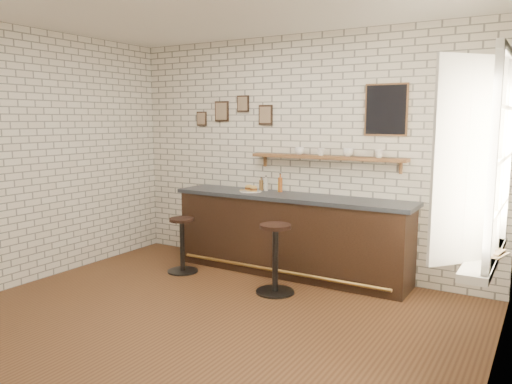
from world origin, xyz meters
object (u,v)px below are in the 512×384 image
bitters_bottle_brown (261,185)px  condiment_bottle_yellow (280,187)px  bar_stool_left (182,243)px  shelf_cup_c (348,152)px  ciabatta_sandwich (251,188)px  bitters_bottle_white (266,185)px  bar_counter (290,234)px  shelf_cup_a (299,151)px  shelf_cup_b (321,152)px  sandwich_plate (251,191)px  bar_stool_right (275,256)px  book_upper (482,250)px  shelf_cup_d (379,154)px  bitters_bottle_amber (280,184)px  book_lower (481,252)px

bitters_bottle_brown → condiment_bottle_yellow: bitters_bottle_brown is taller
bar_stool_left → shelf_cup_c: bearing=24.3°
ciabatta_sandwich → bitters_bottle_white: bitters_bottle_white is taller
bar_counter → shelf_cup_a: size_ratio=26.24×
shelf_cup_b → ciabatta_sandwich: bearing=116.5°
shelf_cup_a → shelf_cup_b: size_ratio=1.27×
sandwich_plate → shelf_cup_b: size_ratio=3.01×
bar_stool_right → shelf_cup_c: shelf_cup_c is taller
shelf_cup_c → bar_stool_left: bearing=131.1°
bar_stool_right → book_upper: (2.18, -0.71, 0.54)m
bar_counter → bar_stool_right: bearing=-75.6°
ciabatta_sandwich → book_upper: 3.25m
bitters_bottle_brown → shelf_cup_c: (1.18, 0.04, 0.47)m
bar_stool_left → shelf_cup_d: 2.68m
shelf_cup_b → book_upper: shelf_cup_b is taller
ciabatta_sandwich → bar_stool_right: (0.75, -0.71, -0.64)m
bar_stool_left → shelf_cup_c: size_ratio=5.58×
bar_counter → condiment_bottle_yellow: condiment_bottle_yellow is taller
condiment_bottle_yellow → bar_stool_left: (-0.97, -0.81, -0.70)m
book_upper → shelf_cup_c: bearing=146.1°
bitters_bottle_brown → book_upper: (2.88, -1.59, -0.12)m
shelf_cup_c → sandwich_plate: bearing=116.5°
bar_counter → shelf_cup_a: 1.06m
bar_stool_right → sandwich_plate: bearing=136.8°
bar_stool_left → sandwich_plate: bearing=44.8°
bitters_bottle_amber → ciabatta_sandwich: bearing=-152.1°
shelf_cup_c → book_upper: bearing=-117.0°
bitters_bottle_white → condiment_bottle_yellow: (0.20, -0.00, -0.01)m
bitters_bottle_brown → bar_stool_right: bearing=-51.6°
ciabatta_sandwich → shelf_cup_b: 1.03m
sandwich_plate → bitters_bottle_white: (0.13, 0.18, 0.07)m
bitters_bottle_white → bar_stool_left: 1.32m
ciabatta_sandwich → shelf_cup_c: bearing=9.8°
bar_stool_left → book_lower: 3.70m
ciabatta_sandwich → bitters_bottle_amber: 0.38m
bar_counter → ciabatta_sandwich: 0.79m
shelf_cup_a → book_lower: shelf_cup_a is taller
bar_stool_right → book_upper: size_ratio=3.86×
bar_counter → bitters_bottle_brown: (-0.52, 0.16, 0.58)m
shelf_cup_c → book_upper: 2.42m
condiment_bottle_yellow → sandwich_plate: bearing=-152.2°
bitters_bottle_white → condiment_bottle_yellow: bitters_bottle_white is taller
bitters_bottle_white → book_upper: size_ratio=0.98×
bar_stool_left → shelf_cup_d: shelf_cup_d is taller
bitters_bottle_white → bar_counter: bearing=-20.3°
bar_counter → bitters_bottle_white: bearing=159.7°
shelf_cup_a → shelf_cup_c: size_ratio=0.94×
shelf_cup_a → shelf_cup_d: shelf_cup_d is taller
bar_counter → bitters_bottle_brown: bitters_bottle_brown is taller
shelf_cup_b → shelf_cup_d: 0.72m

